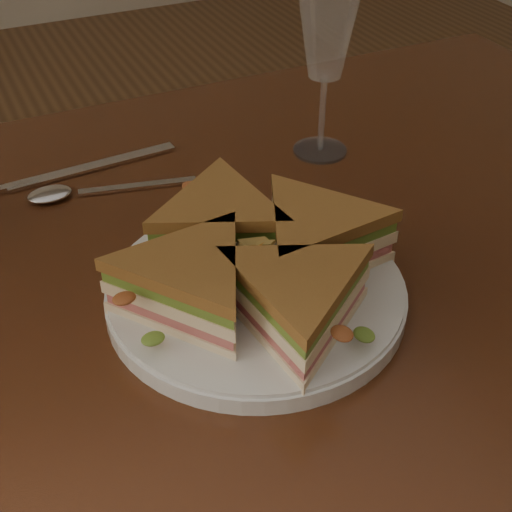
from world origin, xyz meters
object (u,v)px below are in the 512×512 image
(table, at_px, (249,334))
(spoon, at_px, (72,193))
(knife, at_px, (81,170))
(wine_glass, at_px, (327,36))
(plate, at_px, (256,293))
(sandwich_wedges, at_px, (256,261))

(table, relative_size, spoon, 6.62)
(knife, distance_m, wine_glass, 0.32)
(plate, distance_m, knife, 0.30)
(table, height_order, plate, plate)
(wine_glass, bearing_deg, knife, 164.38)
(plate, bearing_deg, knife, 106.19)
(table, xyz_separation_m, knife, (-0.10, 0.23, 0.10))
(spoon, bearing_deg, plate, -53.60)
(table, relative_size, sandwich_wedges, 4.16)
(spoon, distance_m, wine_glass, 0.33)
(plate, xyz_separation_m, spoon, (-0.11, 0.24, -0.00))
(plate, xyz_separation_m, knife, (-0.08, 0.29, -0.01))
(table, height_order, spoon, spoon)
(table, bearing_deg, wine_glass, 43.11)
(spoon, relative_size, knife, 0.84)
(sandwich_wedges, xyz_separation_m, wine_glass, (0.19, 0.22, 0.10))
(table, bearing_deg, knife, 114.03)
(plate, xyz_separation_m, sandwich_wedges, (0.00, 0.00, 0.04))
(spoon, height_order, knife, spoon)
(knife, bearing_deg, spoon, -119.41)
(sandwich_wedges, bearing_deg, spoon, 113.69)
(sandwich_wedges, distance_m, wine_glass, 0.30)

